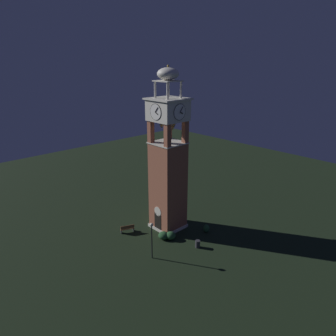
% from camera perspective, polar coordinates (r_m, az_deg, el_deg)
% --- Properties ---
extents(ground, '(80.00, 80.00, 0.00)m').
position_cam_1_polar(ground, '(38.27, 0.00, -10.54)').
color(ground, black).
extents(clock_tower, '(3.79, 3.79, 18.41)m').
position_cam_1_polar(clock_tower, '(35.16, -0.00, 0.20)').
color(clock_tower, '#93543D').
rests_on(clock_tower, ground).
extents(park_bench, '(1.02, 1.65, 0.95)m').
position_cam_1_polar(park_bench, '(37.15, -7.38, -10.83)').
color(park_bench, brown).
rests_on(park_bench, ground).
extents(lamp_post, '(0.36, 0.36, 3.95)m').
position_cam_1_polar(lamp_post, '(31.47, -2.98, -11.89)').
color(lamp_post, black).
rests_on(lamp_post, ground).
extents(trash_bin, '(0.52, 0.52, 0.80)m').
position_cam_1_polar(trash_bin, '(34.43, 5.39, -13.54)').
color(trash_bin, '#2D2D33').
rests_on(trash_bin, ground).
extents(shrub_near_entry, '(1.09, 1.09, 0.87)m').
position_cam_1_polar(shrub_near_entry, '(35.64, 0.47, -12.15)').
color(shrub_near_entry, '#234C28').
rests_on(shrub_near_entry, ground).
extents(shrub_left_of_tower, '(0.71, 0.71, 0.96)m').
position_cam_1_polar(shrub_left_of_tower, '(37.15, 6.96, -10.82)').
color(shrub_left_of_tower, '#234C28').
rests_on(shrub_left_of_tower, ground).
extents(shrub_behind_bench, '(1.16, 1.16, 0.83)m').
position_cam_1_polar(shrub_behind_bench, '(35.70, -0.81, -12.13)').
color(shrub_behind_bench, '#234C28').
rests_on(shrub_behind_bench, ground).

